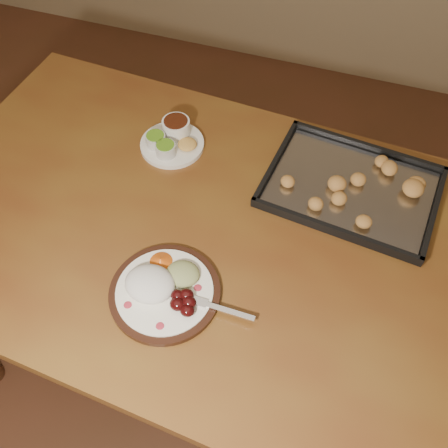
% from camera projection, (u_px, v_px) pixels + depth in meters
% --- Properties ---
extents(ground, '(4.00, 4.00, 0.00)m').
position_uv_depth(ground, '(130.00, 406.00, 1.69)').
color(ground, brown).
rests_on(ground, ground).
extents(dining_table, '(1.56, 1.00, 0.75)m').
position_uv_depth(dining_table, '(211.00, 251.00, 1.28)').
color(dining_table, brown).
rests_on(dining_table, ground).
extents(dinner_plate, '(0.33, 0.24, 0.06)m').
position_uv_depth(dinner_plate, '(163.00, 288.00, 1.08)').
color(dinner_plate, black).
rests_on(dinner_plate, dining_table).
extents(condiment_saucer, '(0.17, 0.17, 0.06)m').
position_uv_depth(condiment_saucer, '(172.00, 139.00, 1.35)').
color(condiment_saucer, white).
rests_on(condiment_saucer, dining_table).
extents(baking_tray, '(0.45, 0.36, 0.04)m').
position_uv_depth(baking_tray, '(351.00, 187.00, 1.26)').
color(baking_tray, black).
rests_on(baking_tray, dining_table).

